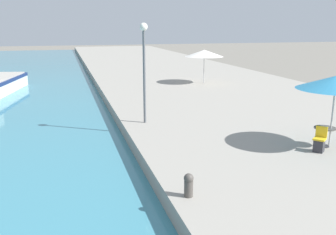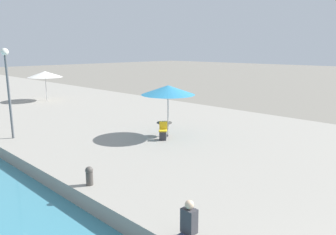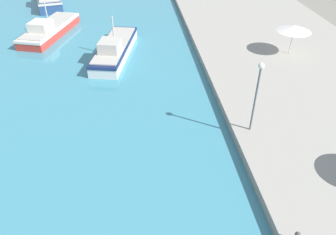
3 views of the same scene
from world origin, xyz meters
The scene contains 8 objects.
quay_promenade centered at (8.00, 37.00, 0.30)m, with size 16.00×90.00×0.61m.
cafe_umbrella_pink centered at (6.94, 11.60, 3.05)m, with size 2.79×2.79×2.69m.
cafe_umbrella_white centered at (8.08, 27.76, 2.94)m, with size 2.97×2.97×2.59m.
cafe_table centered at (6.81, 11.74, 1.14)m, with size 0.80×0.80×0.74m.
cafe_chair_left centered at (6.25, 11.28, 0.93)m, with size 0.59×0.58×0.91m.
person_at_quay centered at (0.41, 4.58, 1.05)m, with size 0.54×0.36×1.00m.
mooring_bollard centered at (0.54, 9.08, 0.95)m, with size 0.26×0.26×0.65m.
lamppost centered at (1.06, 17.04, 3.70)m, with size 0.36×0.36×4.56m.
Camera 2 is at (-5.07, -0.07, 5.14)m, focal length 35.00 mm.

